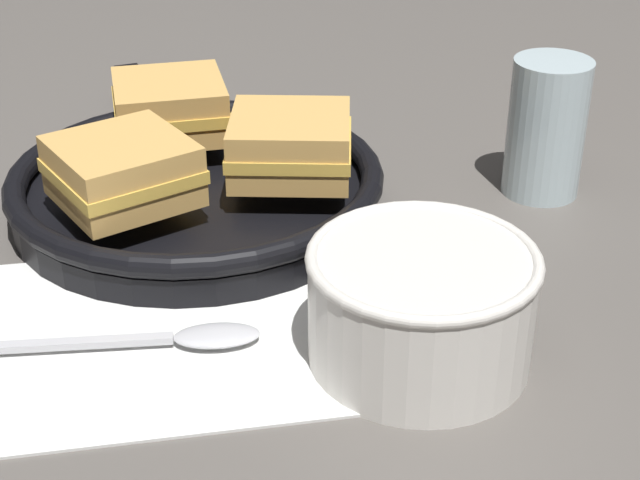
{
  "coord_description": "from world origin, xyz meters",
  "views": [
    {
      "loc": [
        0.02,
        -0.6,
        0.37
      ],
      "look_at": [
        0.02,
        -0.01,
        0.04
      ],
      "focal_mm": 55.0,
      "sensor_mm": 36.0,
      "label": 1
    }
  ],
  "objects_px": {
    "skillet": "(199,188)",
    "sandwich_far_left": "(173,106)",
    "drinking_glass": "(550,128)",
    "spoon": "(182,337)",
    "soup_bowl": "(424,301)",
    "sandwich_near_right": "(289,144)",
    "sandwich_near_left": "(126,171)"
  },
  "relations": [
    {
      "from": "skillet",
      "to": "spoon",
      "type": "bearing_deg",
      "value": -87.19
    },
    {
      "from": "drinking_glass",
      "to": "spoon",
      "type": "bearing_deg",
      "value": -140.58
    },
    {
      "from": "soup_bowl",
      "to": "sandwich_near_right",
      "type": "height_order",
      "value": "sandwich_near_right"
    },
    {
      "from": "sandwich_near_left",
      "to": "drinking_glass",
      "type": "relative_size",
      "value": 1.13
    },
    {
      "from": "sandwich_near_right",
      "to": "drinking_glass",
      "type": "xyz_separation_m",
      "value": [
        0.21,
        0.05,
        -0.01
      ]
    },
    {
      "from": "sandwich_near_left",
      "to": "soup_bowl",
      "type": "bearing_deg",
      "value": -34.29
    },
    {
      "from": "sandwich_near_left",
      "to": "spoon",
      "type": "bearing_deg",
      "value": -67.52
    },
    {
      "from": "skillet",
      "to": "sandwich_far_left",
      "type": "xyz_separation_m",
      "value": [
        -0.03,
        0.07,
        0.04
      ]
    },
    {
      "from": "spoon",
      "to": "sandwich_near_left",
      "type": "xyz_separation_m",
      "value": [
        -0.05,
        0.13,
        0.06
      ]
    },
    {
      "from": "sandwich_near_left",
      "to": "sandwich_near_right",
      "type": "bearing_deg",
      "value": 21.99
    },
    {
      "from": "spoon",
      "to": "sandwich_far_left",
      "type": "distance_m",
      "value": 0.27
    },
    {
      "from": "skillet",
      "to": "drinking_glass",
      "type": "bearing_deg",
      "value": 7.45
    },
    {
      "from": "soup_bowl",
      "to": "sandwich_near_right",
      "type": "xyz_separation_m",
      "value": [
        -0.09,
        0.19,
        0.02
      ]
    },
    {
      "from": "sandwich_near_left",
      "to": "drinking_glass",
      "type": "distance_m",
      "value": 0.35
    },
    {
      "from": "spoon",
      "to": "sandwich_near_right",
      "type": "distance_m",
      "value": 0.2
    },
    {
      "from": "sandwich_near_left",
      "to": "sandwich_far_left",
      "type": "distance_m",
      "value": 0.13
    },
    {
      "from": "skillet",
      "to": "sandwich_far_left",
      "type": "relative_size",
      "value": 3.68
    },
    {
      "from": "soup_bowl",
      "to": "skillet",
      "type": "distance_m",
      "value": 0.26
    },
    {
      "from": "sandwich_near_left",
      "to": "sandwich_far_left",
      "type": "height_order",
      "value": "same"
    },
    {
      "from": "soup_bowl",
      "to": "skillet",
      "type": "xyz_separation_m",
      "value": [
        -0.16,
        0.2,
        -0.02
      ]
    },
    {
      "from": "skillet",
      "to": "drinking_glass",
      "type": "distance_m",
      "value": 0.29
    },
    {
      "from": "sandwich_near_right",
      "to": "soup_bowl",
      "type": "bearing_deg",
      "value": -64.81
    },
    {
      "from": "sandwich_near_left",
      "to": "drinking_glass",
      "type": "bearing_deg",
      "value": 16.41
    },
    {
      "from": "soup_bowl",
      "to": "skillet",
      "type": "relative_size",
      "value": 0.35
    },
    {
      "from": "sandwich_near_right",
      "to": "sandwich_near_left",
      "type": "bearing_deg",
      "value": -158.01
    },
    {
      "from": "soup_bowl",
      "to": "spoon",
      "type": "relative_size",
      "value": 0.82
    },
    {
      "from": "sandwich_near_right",
      "to": "sandwich_far_left",
      "type": "height_order",
      "value": "same"
    },
    {
      "from": "soup_bowl",
      "to": "drinking_glass",
      "type": "relative_size",
      "value": 1.25
    },
    {
      "from": "skillet",
      "to": "sandwich_near_left",
      "type": "distance_m",
      "value": 0.09
    },
    {
      "from": "soup_bowl",
      "to": "sandwich_far_left",
      "type": "distance_m",
      "value": 0.33
    },
    {
      "from": "sandwich_near_left",
      "to": "sandwich_near_right",
      "type": "relative_size",
      "value": 1.35
    },
    {
      "from": "skillet",
      "to": "sandwich_near_left",
      "type": "xyz_separation_m",
      "value": [
        -0.04,
        -0.06,
        0.04
      ]
    }
  ]
}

